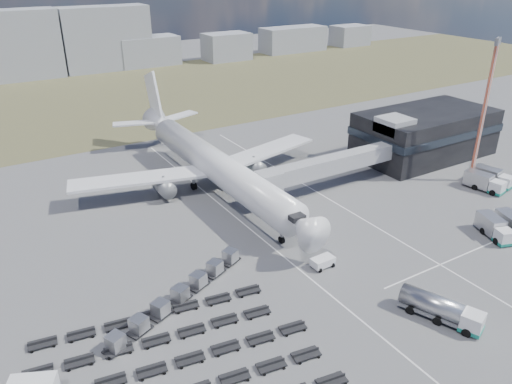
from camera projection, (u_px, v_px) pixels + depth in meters
ground at (317, 271)px, 70.21m from camera, size 420.00×420.00×0.00m
grass_strip at (100, 99)px, 155.13m from camera, size 420.00×90.00×0.01m
lane_markings at (356, 243)px, 77.13m from camera, size 47.12×110.00×0.01m
terminal at (425, 133)px, 109.01m from camera, size 30.40×16.40×11.00m
jet_bridge at (319, 168)px, 91.33m from camera, size 30.30×3.80×7.05m
airliner at (212, 163)px, 92.95m from camera, size 51.59×64.53×17.62m
fuel_tanker at (441, 309)px, 60.11m from camera, size 5.94×10.08×3.19m
pushback_tug at (323, 262)px, 70.79m from camera, size 3.39×1.98×1.50m
catering_truck at (231, 179)px, 95.92m from camera, size 3.73×6.32×2.71m
service_trucks_near at (504, 227)px, 78.53m from camera, size 7.87×8.59×2.84m
service_trucks_far at (489, 180)px, 95.09m from camera, size 7.39×8.35×2.95m
uld_row at (180, 294)px, 63.53m from camera, size 22.82×11.73×1.88m
baggage_dollies at (171, 382)px, 51.27m from camera, size 35.47×28.00×0.76m
floodlight_mast at (483, 113)px, 92.73m from camera, size 2.57×2.11×27.31m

